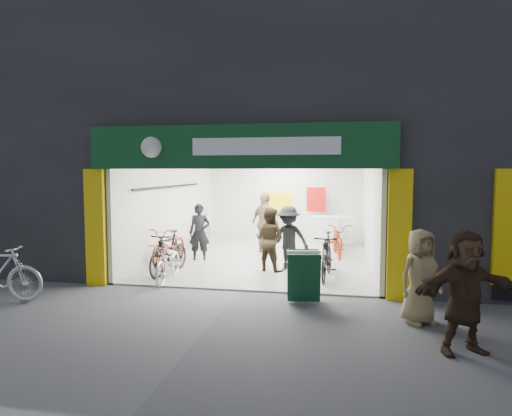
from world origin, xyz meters
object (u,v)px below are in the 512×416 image
(bike_left_front, at_px, (169,262))
(bike_right_front, at_px, (327,256))
(sandwich_board, at_px, (304,274))
(pedestrian_near, at_px, (420,276))

(bike_left_front, xyz_separation_m, bike_right_front, (3.60, 0.86, 0.09))
(bike_right_front, bearing_deg, sandwich_board, -96.81)
(sandwich_board, bearing_deg, bike_left_front, 153.37)
(bike_left_front, height_order, sandwich_board, sandwich_board)
(bike_right_front, height_order, pedestrian_near, pedestrian_near)
(bike_right_front, relative_size, pedestrian_near, 1.15)
(bike_left_front, distance_m, sandwich_board, 3.40)
(bike_right_front, xyz_separation_m, sandwich_board, (-0.38, -1.96, -0.01))
(bike_right_front, bearing_deg, pedestrian_near, -56.14)
(bike_left_front, relative_size, sandwich_board, 1.78)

